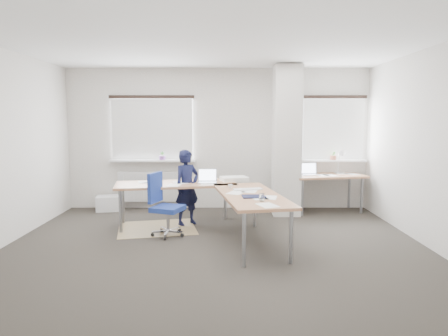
{
  "coord_description": "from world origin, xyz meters",
  "views": [
    {
      "loc": [
        0.12,
        -5.51,
        1.79
      ],
      "look_at": [
        0.13,
        0.9,
        1.01
      ],
      "focal_mm": 32.0,
      "sensor_mm": 36.0,
      "label": 1
    }
  ],
  "objects_px": {
    "desk_main": "(213,190)",
    "desk_side": "(327,177)",
    "person": "(187,187)",
    "task_chair": "(166,218)"
  },
  "relations": [
    {
      "from": "desk_main",
      "to": "task_chair",
      "type": "relative_size",
      "value": 2.88
    },
    {
      "from": "person",
      "to": "task_chair",
      "type": "bearing_deg",
      "value": -151.7
    },
    {
      "from": "desk_main",
      "to": "desk_side",
      "type": "bearing_deg",
      "value": 24.48
    },
    {
      "from": "desk_side",
      "to": "task_chair",
      "type": "relative_size",
      "value": 1.53
    },
    {
      "from": "desk_side",
      "to": "person",
      "type": "height_order",
      "value": "person"
    },
    {
      "from": "desk_side",
      "to": "desk_main",
      "type": "bearing_deg",
      "value": -155.52
    },
    {
      "from": "person",
      "to": "desk_side",
      "type": "bearing_deg",
      "value": -19.6
    },
    {
      "from": "desk_side",
      "to": "person",
      "type": "bearing_deg",
      "value": -170.17
    },
    {
      "from": "desk_main",
      "to": "task_chair",
      "type": "distance_m",
      "value": 0.86
    },
    {
      "from": "task_chair",
      "to": "desk_side",
      "type": "bearing_deg",
      "value": 49.69
    }
  ]
}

